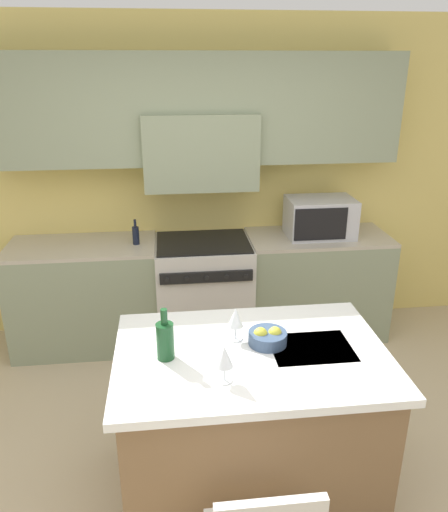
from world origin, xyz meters
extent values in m
cube|color=#DBC166|center=(0.00, 2.27, 1.35)|extent=(10.00, 0.06, 2.70)
cube|color=gray|center=(0.00, 2.07, 1.98)|extent=(3.22, 0.34, 0.85)
cube|color=gray|center=(0.00, 2.04, 1.65)|extent=(0.91, 0.40, 0.60)
cube|color=gray|center=(-1.00, 1.93, 0.45)|extent=(1.21, 0.62, 0.89)
cube|color=#B2A893|center=(-1.00, 1.93, 0.91)|extent=(1.21, 0.62, 0.03)
cube|color=gray|center=(1.00, 1.93, 0.45)|extent=(1.21, 0.62, 0.89)
cube|color=#B2A893|center=(1.00, 1.93, 0.91)|extent=(1.21, 0.62, 0.03)
cube|color=beige|center=(0.00, 1.91, 0.45)|extent=(0.80, 0.66, 0.91)
cube|color=black|center=(0.00, 1.91, 0.91)|extent=(0.77, 0.61, 0.01)
cube|color=black|center=(0.00, 1.57, 0.74)|extent=(0.74, 0.02, 0.09)
cylinder|color=black|center=(-0.31, 1.56, 0.74)|extent=(0.04, 0.02, 0.04)
cylinder|color=black|center=(-0.16, 1.56, 0.74)|extent=(0.04, 0.02, 0.04)
cylinder|color=black|center=(0.00, 1.56, 0.74)|extent=(0.04, 0.02, 0.04)
cylinder|color=black|center=(0.16, 1.56, 0.74)|extent=(0.04, 0.02, 0.04)
cylinder|color=black|center=(0.31, 1.56, 0.74)|extent=(0.04, 0.02, 0.04)
cube|color=#B7B7BC|center=(1.00, 1.93, 1.09)|extent=(0.56, 0.38, 0.33)
cube|color=black|center=(0.95, 1.74, 1.09)|extent=(0.44, 0.01, 0.27)
cube|color=brown|center=(0.12, 0.17, 0.44)|extent=(1.33, 0.88, 0.89)
cube|color=white|center=(0.12, 0.17, 0.91)|extent=(1.41, 0.96, 0.04)
cube|color=#2D2D30|center=(0.44, 0.17, 0.92)|extent=(0.42, 0.32, 0.01)
cylinder|color=#B2B2B7|center=(0.44, 0.36, 0.93)|extent=(0.02, 0.02, 0.00)
cylinder|color=#194723|center=(-0.32, 0.17, 1.03)|extent=(0.09, 0.09, 0.19)
cylinder|color=#194723|center=(-0.32, 0.17, 1.16)|extent=(0.03, 0.03, 0.08)
cylinder|color=white|center=(-0.05, -0.06, 0.93)|extent=(0.08, 0.08, 0.01)
cylinder|color=white|center=(-0.05, -0.06, 0.97)|extent=(0.01, 0.01, 0.08)
cone|color=white|center=(-0.05, -0.06, 1.07)|extent=(0.08, 0.08, 0.11)
cylinder|color=white|center=(0.05, 0.30, 0.93)|extent=(0.08, 0.08, 0.01)
cylinder|color=white|center=(0.05, 0.30, 0.97)|extent=(0.01, 0.01, 0.08)
cone|color=white|center=(0.05, 0.30, 1.07)|extent=(0.08, 0.08, 0.11)
cylinder|color=#384C6B|center=(0.22, 0.24, 0.96)|extent=(0.20, 0.20, 0.07)
sphere|color=gold|center=(0.18, 0.24, 0.99)|extent=(0.07, 0.07, 0.07)
sphere|color=gold|center=(0.25, 0.24, 0.99)|extent=(0.07, 0.07, 0.07)
cylinder|color=black|center=(-0.55, 1.90, 1.00)|extent=(0.06, 0.06, 0.15)
cylinder|color=black|center=(-0.55, 1.90, 1.10)|extent=(0.02, 0.02, 0.06)
camera|label=1|loc=(-0.28, -2.01, 2.33)|focal=35.00mm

